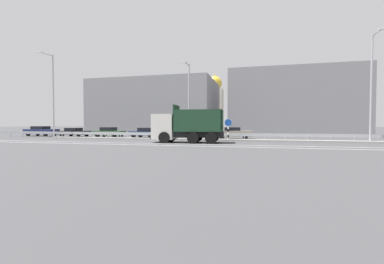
{
  "coord_description": "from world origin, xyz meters",
  "views": [
    {
      "loc": [
        6.35,
        -24.83,
        1.74
      ],
      "look_at": [
        0.1,
        0.21,
        0.95
      ],
      "focal_mm": 24.0,
      "sensor_mm": 36.0,
      "label": 1
    }
  ],
  "objects_px": {
    "parked_car_0": "(41,131)",
    "parked_car_5": "(234,133)",
    "street_lamp_0": "(52,93)",
    "street_lamp_2": "(372,83)",
    "street_lamp_1": "(189,98)",
    "parked_car_3": "(145,132)",
    "church_tower": "(214,105)",
    "parked_car_2": "(109,132)",
    "parked_car_4": "(186,133)",
    "median_road_sign": "(228,129)",
    "parked_car_1": "(74,132)",
    "dump_truck": "(179,128)"
  },
  "relations": [
    {
      "from": "street_lamp_0",
      "to": "street_lamp_1",
      "type": "xyz_separation_m",
      "value": [
        17.29,
        0.18,
        -1.06
      ]
    },
    {
      "from": "street_lamp_0",
      "to": "street_lamp_2",
      "type": "xyz_separation_m",
      "value": [
        34.57,
        0.2,
        -0.17
      ]
    },
    {
      "from": "parked_car_4",
      "to": "parked_car_5",
      "type": "height_order",
      "value": "parked_car_5"
    },
    {
      "from": "street_lamp_0",
      "to": "parked_car_3",
      "type": "distance_m",
      "value": 12.29
    },
    {
      "from": "street_lamp_2",
      "to": "church_tower",
      "type": "relative_size",
      "value": 0.75
    },
    {
      "from": "dump_truck",
      "to": "parked_car_0",
      "type": "bearing_deg",
      "value": 67.99
    },
    {
      "from": "parked_car_1",
      "to": "parked_car_2",
      "type": "height_order",
      "value": "parked_car_2"
    },
    {
      "from": "parked_car_3",
      "to": "parked_car_4",
      "type": "xyz_separation_m",
      "value": [
        5.51,
        -0.29,
        -0.01
      ]
    },
    {
      "from": "street_lamp_2",
      "to": "parked_car_3",
      "type": "distance_m",
      "value": 25.01
    },
    {
      "from": "street_lamp_1",
      "to": "parked_car_0",
      "type": "bearing_deg",
      "value": 169.52
    },
    {
      "from": "parked_car_2",
      "to": "parked_car_4",
      "type": "relative_size",
      "value": 0.88
    },
    {
      "from": "street_lamp_2",
      "to": "parked_car_0",
      "type": "xyz_separation_m",
      "value": [
        -40.76,
        4.33,
        -4.71
      ]
    },
    {
      "from": "parked_car_3",
      "to": "parked_car_5",
      "type": "height_order",
      "value": "parked_car_5"
    },
    {
      "from": "street_lamp_0",
      "to": "parked_car_1",
      "type": "distance_m",
      "value": 6.56
    },
    {
      "from": "median_road_sign",
      "to": "dump_truck",
      "type": "bearing_deg",
      "value": -140.66
    },
    {
      "from": "median_road_sign",
      "to": "street_lamp_1",
      "type": "bearing_deg",
      "value": -179.03
    },
    {
      "from": "street_lamp_2",
      "to": "parked_car_5",
      "type": "relative_size",
      "value": 2.27
    },
    {
      "from": "dump_truck",
      "to": "street_lamp_0",
      "type": "bearing_deg",
      "value": 75.66
    },
    {
      "from": "street_lamp_1",
      "to": "street_lamp_2",
      "type": "height_order",
      "value": "street_lamp_2"
    },
    {
      "from": "parked_car_1",
      "to": "parked_car_5",
      "type": "relative_size",
      "value": 0.95
    },
    {
      "from": "street_lamp_1",
      "to": "church_tower",
      "type": "xyz_separation_m",
      "value": [
        -1.89,
        29.68,
        1.47
      ]
    },
    {
      "from": "street_lamp_2",
      "to": "parked_car_0",
      "type": "relative_size",
      "value": 2.06
    },
    {
      "from": "street_lamp_0",
      "to": "parked_car_4",
      "type": "xyz_separation_m",
      "value": [
        15.89,
        4.04,
        -4.98
      ]
    },
    {
      "from": "street_lamp_2",
      "to": "parked_car_1",
      "type": "xyz_separation_m",
      "value": [
        -34.92,
        4.05,
        -4.81
      ]
    },
    {
      "from": "dump_truck",
      "to": "median_road_sign",
      "type": "distance_m",
      "value": 5.54
    },
    {
      "from": "church_tower",
      "to": "street_lamp_0",
      "type": "bearing_deg",
      "value": -117.27
    },
    {
      "from": "dump_truck",
      "to": "street_lamp_1",
      "type": "xyz_separation_m",
      "value": [
        0.03,
        3.44,
        3.22
      ]
    },
    {
      "from": "street_lamp_2",
      "to": "parked_car_4",
      "type": "distance_m",
      "value": 19.67
    },
    {
      "from": "median_road_sign",
      "to": "parked_car_5",
      "type": "height_order",
      "value": "median_road_sign"
    },
    {
      "from": "street_lamp_0",
      "to": "street_lamp_1",
      "type": "bearing_deg",
      "value": 0.6
    },
    {
      "from": "parked_car_0",
      "to": "street_lamp_2",
      "type": "bearing_deg",
      "value": 82.7
    },
    {
      "from": "median_road_sign",
      "to": "street_lamp_1",
      "type": "relative_size",
      "value": 0.28
    },
    {
      "from": "parked_car_1",
      "to": "dump_truck",
      "type": "bearing_deg",
      "value": 65.89
    },
    {
      "from": "dump_truck",
      "to": "church_tower",
      "type": "bearing_deg",
      "value": -0.42
    },
    {
      "from": "parked_car_1",
      "to": "parked_car_3",
      "type": "height_order",
      "value": "parked_car_3"
    },
    {
      "from": "parked_car_4",
      "to": "street_lamp_1",
      "type": "bearing_deg",
      "value": -161.14
    },
    {
      "from": "median_road_sign",
      "to": "parked_car_5",
      "type": "xyz_separation_m",
      "value": [
        0.24,
        3.79,
        -0.52
      ]
    },
    {
      "from": "median_road_sign",
      "to": "street_lamp_1",
      "type": "height_order",
      "value": "street_lamp_1"
    },
    {
      "from": "median_road_sign",
      "to": "parked_car_5",
      "type": "bearing_deg",
      "value": 86.44
    },
    {
      "from": "street_lamp_1",
      "to": "street_lamp_2",
      "type": "xyz_separation_m",
      "value": [
        17.29,
        0.02,
        0.89
      ]
    },
    {
      "from": "street_lamp_0",
      "to": "parked_car_2",
      "type": "xyz_separation_m",
      "value": [
        5.2,
        4.16,
        -4.94
      ]
    },
    {
      "from": "street_lamp_0",
      "to": "parked_car_5",
      "type": "distance_m",
      "value": 22.68
    },
    {
      "from": "parked_car_1",
      "to": "parked_car_2",
      "type": "bearing_deg",
      "value": 88.02
    },
    {
      "from": "parked_car_1",
      "to": "church_tower",
      "type": "xyz_separation_m",
      "value": [
        15.74,
        25.6,
        5.39
      ]
    },
    {
      "from": "street_lamp_0",
      "to": "street_lamp_2",
      "type": "bearing_deg",
      "value": 0.33
    },
    {
      "from": "parked_car_0",
      "to": "parked_car_5",
      "type": "relative_size",
      "value": 1.1
    },
    {
      "from": "parked_car_3",
      "to": "church_tower",
      "type": "distance_m",
      "value": 26.56
    },
    {
      "from": "parked_car_5",
      "to": "parked_car_2",
      "type": "bearing_deg",
      "value": -92.45
    },
    {
      "from": "street_lamp_1",
      "to": "parked_car_3",
      "type": "bearing_deg",
      "value": 149.01
    },
    {
      "from": "street_lamp_2",
      "to": "parked_car_2",
      "type": "xyz_separation_m",
      "value": [
        -29.37,
        3.96,
        -4.77
      ]
    }
  ]
}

